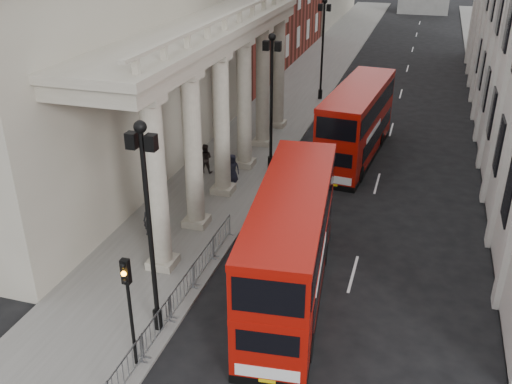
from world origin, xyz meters
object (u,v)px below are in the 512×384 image
lamp_post_mid (271,94)px  pedestrian_c (232,168)px  lamp_post_north (323,43)px  bus_near (291,242)px  lamp_post_south (149,217)px  bus_far (357,121)px  pedestrian_b (205,158)px  pedestrian_a (149,221)px  traffic_light (128,294)px

lamp_post_mid → pedestrian_c: size_ratio=4.83×
lamp_post_north → bus_near: (4.24, -28.25, -2.42)m
lamp_post_mid → bus_near: (4.24, -12.25, -2.42)m
lamp_post_south → bus_far: bearing=76.6°
lamp_post_north → pedestrian_b: (-3.70, -17.67, -3.87)m
lamp_post_mid → lamp_post_north: bearing=90.0°
pedestrian_a → pedestrian_b: pedestrian_b is taller
bus_near → bus_far: bearing=82.4°
lamp_post_mid → lamp_post_south: bearing=-90.0°
lamp_post_south → pedestrian_c: 14.16m
traffic_light → bus_near: bearing=54.4°
lamp_post_south → pedestrian_a: lamp_post_south is taller
traffic_light → pedestrian_a: size_ratio=2.79×
pedestrian_a → pedestrian_c: 7.37m
lamp_post_north → bus_far: (4.70, -12.24, -2.43)m
lamp_post_mid → pedestrian_a: bearing=-110.1°
traffic_light → pedestrian_c: (-1.75, 15.52, -2.13)m
traffic_light → lamp_post_north: bearing=90.2°
bus_far → pedestrian_a: (-8.22, -13.39, -1.59)m
traffic_light → pedestrian_a: traffic_light is taller
lamp_post_mid → bus_far: bearing=38.7°
lamp_post_mid → pedestrian_c: lamp_post_mid is taller
lamp_post_mid → lamp_post_north: size_ratio=1.00×
lamp_post_south → lamp_post_north: size_ratio=1.00×
lamp_post_mid → traffic_light: 18.11m
lamp_post_south → bus_near: 6.16m
bus_near → pedestrian_c: size_ratio=6.54×
lamp_post_south → pedestrian_b: bearing=104.5°
bus_near → pedestrian_a: bearing=155.4°
lamp_post_mid → bus_near: bearing=-70.9°
lamp_post_mid → pedestrian_c: bearing=-123.4°
bus_near → pedestrian_c: bearing=115.1°
lamp_post_south → traffic_light: size_ratio=1.93×
lamp_post_south → lamp_post_mid: bearing=90.0°
lamp_post_south → lamp_post_mid: 16.00m
bus_near → pedestrian_c: 11.49m
pedestrian_c → bus_near: bearing=-65.4°
lamp_post_south → pedestrian_a: size_ratio=5.40×
lamp_post_north → bus_near: size_ratio=0.74×
traffic_light → pedestrian_b: traffic_light is taller
lamp_post_south → pedestrian_a: (-3.52, 6.37, -4.02)m
lamp_post_south → traffic_light: 2.71m
bus_far → pedestrian_c: 9.04m
lamp_post_south → pedestrian_b: lamp_post_south is taller
lamp_post_north → bus_far: size_ratio=0.74×
lamp_post_south → traffic_light: (0.10, -2.02, -1.80)m
lamp_post_mid → traffic_light: (0.10, -18.02, -1.80)m
lamp_post_north → bus_near: 28.66m
bus_near → pedestrian_a: (-7.76, 2.62, -1.60)m
lamp_post_south → pedestrian_c: (-1.65, 13.51, -3.93)m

